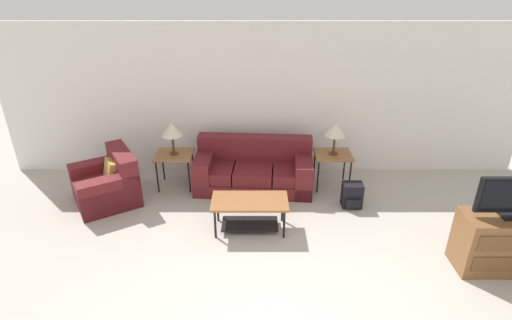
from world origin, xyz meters
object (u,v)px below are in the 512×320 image
(coffee_table, at_px, (251,208))
(table_lamp_right, at_px, (337,130))
(side_table_left, at_px, (176,157))
(table_lamp_left, at_px, (173,130))
(tv_console, at_px, (509,243))
(couch, at_px, (255,171))
(backpack, at_px, (354,196))
(armchair, at_px, (110,184))
(side_table_right, at_px, (334,157))

(coffee_table, xyz_separation_m, table_lamp_right, (1.35, 1.25, 0.67))
(side_table_left, relative_size, table_lamp_left, 1.10)
(coffee_table, bearing_deg, tv_console, -14.42)
(couch, bearing_deg, backpack, -22.22)
(armchair, bearing_deg, side_table_left, 25.56)
(backpack, bearing_deg, side_table_right, 108.25)
(armchair, distance_m, tv_console, 5.57)
(coffee_table, bearing_deg, armchair, 160.74)
(tv_console, bearing_deg, side_table_left, 154.87)
(side_table_left, distance_m, table_lamp_right, 2.65)
(side_table_right, bearing_deg, couch, -178.87)
(table_lamp_right, bearing_deg, side_table_left, -180.00)
(couch, distance_m, armchair, 2.33)
(backpack, bearing_deg, table_lamp_right, 108.25)
(couch, bearing_deg, table_lamp_right, 1.13)
(couch, distance_m, tv_console, 3.66)
(coffee_table, distance_m, backpack, 1.68)
(armchair, distance_m, side_table_left, 1.11)
(couch, distance_m, backpack, 1.64)
(side_table_right, bearing_deg, side_table_left, 180.00)
(couch, distance_m, side_table_left, 1.33)
(side_table_right, distance_m, table_lamp_left, 2.65)
(couch, height_order, backpack, couch)
(coffee_table, relative_size, backpack, 2.71)
(coffee_table, relative_size, tv_console, 0.91)
(table_lamp_left, bearing_deg, table_lamp_right, 0.00)
(side_table_right, bearing_deg, table_lamp_right, 90.00)
(couch, height_order, tv_console, couch)
(armchair, bearing_deg, tv_console, -16.47)
(couch, bearing_deg, side_table_right, 1.13)
(side_table_left, relative_size, side_table_right, 1.00)
(side_table_right, distance_m, table_lamp_right, 0.48)
(couch, height_order, side_table_left, couch)
(side_table_left, height_order, backpack, side_table_left)
(table_lamp_right, bearing_deg, backpack, -71.75)
(couch, xyz_separation_m, table_lamp_right, (1.30, 0.03, 0.72))
(armchair, bearing_deg, table_lamp_right, 7.42)
(table_lamp_left, bearing_deg, side_table_left, -90.00)
(side_table_right, relative_size, backpack, 1.54)
(couch, height_order, armchair, couch)
(side_table_right, xyz_separation_m, tv_console, (1.75, -2.05, -0.17))
(armchair, xyz_separation_m, side_table_right, (3.59, 0.47, 0.25))
(backpack, bearing_deg, couch, 157.78)
(armchair, relative_size, side_table_right, 2.14)
(coffee_table, distance_m, table_lamp_right, 1.96)
(table_lamp_left, relative_size, tv_console, 0.47)
(tv_console, height_order, backpack, tv_console)
(side_table_left, height_order, tv_console, tv_console)
(couch, bearing_deg, side_table_left, 178.88)
(side_table_left, height_order, table_lamp_left, table_lamp_left)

